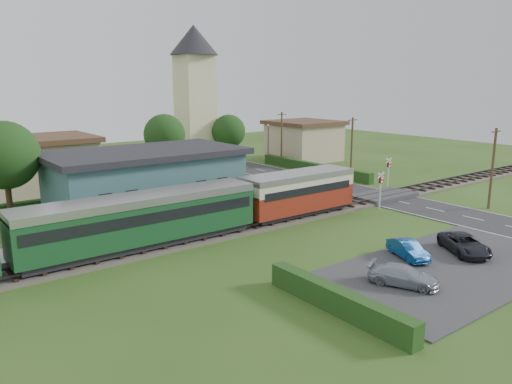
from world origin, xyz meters
TOP-DOWN VIEW (x-y plane):
  - ground at (0.00, 0.00)m, footprint 120.00×120.00m
  - railway_track at (0.00, 2.00)m, footprint 76.00×3.20m
  - road at (10.00, 0.00)m, footprint 6.00×70.00m
  - car_park at (-1.50, -12.00)m, footprint 17.00×9.00m
  - crossing_deck at (10.00, 2.00)m, footprint 6.20×3.40m
  - platform at (-10.00, 5.20)m, footprint 30.00×3.00m
  - equipment_hut at (-18.00, 5.20)m, footprint 2.30×2.30m
  - station_building at (-10.00, 10.99)m, footprint 16.00×9.00m
  - train at (-17.77, 2.00)m, footprint 43.20×2.90m
  - church_tower at (5.00, 28.00)m, footprint 6.00×6.00m
  - house_west at (-15.00, 25.00)m, footprint 10.80×8.80m
  - house_east at (20.00, 24.00)m, footprint 8.80×8.80m
  - hedge_carpark at (-11.00, -12.00)m, footprint 0.80×9.00m
  - hedge_roadside at (14.20, 16.00)m, footprint 0.80×18.00m
  - hedge_station at (-10.00, 15.50)m, footprint 22.00×0.80m
  - tree_a at (-20.00, 14.00)m, footprint 5.20×5.20m
  - tree_b at (-2.00, 23.00)m, footprint 4.60×4.60m
  - tree_c at (8.00, 25.00)m, footprint 4.20×4.20m
  - utility_pole_b at (14.20, -6.00)m, footprint 1.40×0.22m
  - utility_pole_c at (14.20, 10.00)m, footprint 1.40×0.22m
  - utility_pole_d at (14.20, 22.00)m, footprint 1.40×0.22m
  - crossing_signal_near at (6.40, -0.41)m, footprint 0.84×0.28m
  - crossing_signal_far at (13.60, 4.39)m, footprint 0.84×0.28m
  - streetlamp_east at (16.00, 27.00)m, footprint 0.30×0.30m
  - car_on_road at (10.72, 14.28)m, footprint 3.26×2.04m
  - car_park_blue at (-2.12, -9.50)m, footprint 2.30×3.54m
  - car_park_silver at (-5.91, -11.97)m, footprint 3.01×4.06m
  - car_park_dark at (1.56, -11.13)m, footprint 3.89×4.65m
  - pedestrian_near at (-1.89, 4.72)m, footprint 0.62×0.43m
  - pedestrian_far at (-16.37, 5.37)m, footprint 0.74×0.89m

SIDE VIEW (x-z plane):
  - ground at x=0.00m, z-range 0.00..0.00m
  - road at x=10.00m, z-range 0.00..0.05m
  - car_park at x=-1.50m, z-range 0.00..0.08m
  - railway_track at x=0.00m, z-range -0.13..0.36m
  - crossing_deck at x=10.00m, z-range 0.00..0.45m
  - platform at x=-10.00m, z-range 0.00..0.45m
  - car_on_road at x=10.72m, z-range 0.05..1.08m
  - hedge_carpark at x=-11.00m, z-range 0.00..1.20m
  - hedge_roadside at x=14.20m, z-range 0.00..1.20m
  - car_park_silver at x=-5.91m, z-range 0.08..1.17m
  - car_park_blue at x=-2.12m, z-range 0.08..1.18m
  - hedge_station at x=-10.00m, z-range 0.00..1.30m
  - car_park_dark at x=1.56m, z-range 0.08..1.26m
  - pedestrian_near at x=-1.89m, z-range 0.45..2.08m
  - pedestrian_far at x=-16.37m, z-range 0.45..2.14m
  - equipment_hut at x=-18.00m, z-range 0.47..3.02m
  - crossing_signal_near at x=6.40m, z-range 0.50..3.78m
  - crossing_signal_far at x=13.60m, z-range 0.50..3.78m
  - train at x=-17.77m, z-range 0.48..3.88m
  - station_building at x=-10.00m, z-range 0.04..5.34m
  - house_west at x=-15.00m, z-range 0.04..5.54m
  - house_east at x=20.00m, z-range 0.05..5.55m
  - streetlamp_east at x=16.00m, z-range 0.46..5.62m
  - utility_pole_b at x=14.20m, z-range 0.13..7.13m
  - utility_pole_c at x=14.20m, z-range 0.13..7.13m
  - utility_pole_d at x=14.20m, z-range 0.13..7.13m
  - tree_c at x=8.00m, z-range 1.26..8.04m
  - tree_b at x=-2.00m, z-range 1.35..8.69m
  - tree_a at x=-20.00m, z-range 1.38..9.38m
  - church_tower at x=5.00m, z-range 1.43..19.03m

